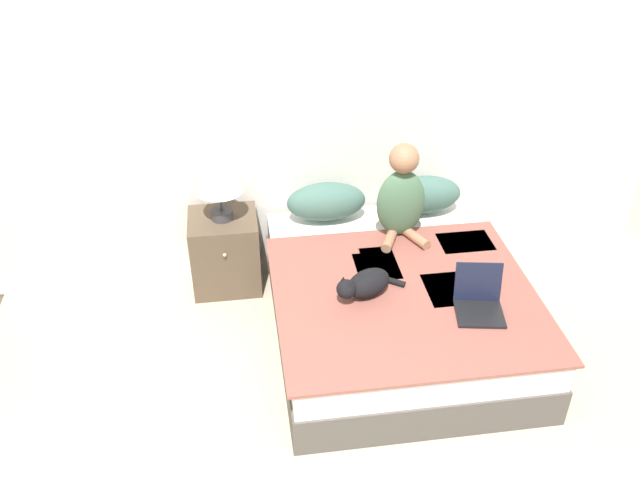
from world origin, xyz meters
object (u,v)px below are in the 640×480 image
object	(u,v)px
pillow_near	(326,202)
table_lamp	(219,179)
person_sitting	(401,196)
nightstand	(225,252)
bed	(396,306)
laptop_open	(479,302)
pillow_far	(422,195)
cat_tabby	(365,284)

from	to	relation	value
pillow_near	table_lamp	size ratio (longest dim) A/B	1.28
person_sitting	nightstand	bearing A→B (deg)	169.76
bed	laptop_open	world-z (taller)	laptop_open
pillow_far	bed	bearing A→B (deg)	-114.62
pillow_near	table_lamp	xyz separation A→B (m)	(-0.76, -0.06, 0.28)
pillow_far	nightstand	size ratio (longest dim) A/B	1.00
laptop_open	table_lamp	distance (m)	1.93
laptop_open	nightstand	size ratio (longest dim) A/B	0.61
pillow_near	pillow_far	distance (m)	0.73
bed	table_lamp	size ratio (longest dim) A/B	4.20
laptop_open	nightstand	bearing A→B (deg)	153.86
cat_tabby	nightstand	distance (m)	1.27
pillow_far	person_sitting	distance (m)	0.41
bed	pillow_far	world-z (taller)	pillow_far
person_sitting	nightstand	size ratio (longest dim) A/B	1.21
bed	pillow_far	distance (m)	0.95
pillow_near	cat_tabby	world-z (taller)	pillow_near
bed	table_lamp	bearing A→B (deg)	147.03
cat_tabby	laptop_open	size ratio (longest dim) A/B	1.34
laptop_open	pillow_far	bearing A→B (deg)	102.02
bed	laptop_open	xyz separation A→B (m)	(0.40, -0.39, 0.30)
table_lamp	pillow_near	bearing A→B (deg)	4.61
person_sitting	laptop_open	xyz separation A→B (m)	(0.28, -0.89, -0.26)
cat_tabby	table_lamp	size ratio (longest dim) A/B	1.05
bed	person_sitting	size ratio (longest dim) A/B	2.70
pillow_near	laptop_open	bearing A→B (deg)	-57.01
pillow_far	table_lamp	world-z (taller)	table_lamp
person_sitting	nightstand	xyz separation A→B (m)	(-1.25, 0.23, -0.50)
pillow_near	laptop_open	xyz separation A→B (m)	(0.77, -1.18, -0.09)
person_sitting	table_lamp	world-z (taller)	person_sitting
pillow_far	cat_tabby	size ratio (longest dim) A/B	1.22
pillow_near	bed	bearing A→B (deg)	-65.32
pillow_near	nightstand	world-z (taller)	pillow_near
bed	pillow_near	size ratio (longest dim) A/B	3.28
cat_tabby	person_sitting	bearing A→B (deg)	-145.50
pillow_near	table_lamp	bearing A→B (deg)	-175.39
nightstand	laptop_open	bearing A→B (deg)	-36.19
nightstand	cat_tabby	bearing A→B (deg)	-45.76
bed	pillow_far	size ratio (longest dim) A/B	3.28
bed	person_sitting	bearing A→B (deg)	76.56
pillow_far	cat_tabby	xyz separation A→B (m)	(-0.62, -0.95, -0.05)
bed	pillow_near	xyz separation A→B (m)	(-0.36, 0.79, 0.39)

